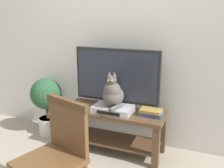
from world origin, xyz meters
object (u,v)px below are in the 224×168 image
at_px(wooden_chair, 57,150).
at_px(potted_plant, 46,100).
at_px(tv_stand, 114,123).
at_px(media_box, 113,109).
at_px(cat, 113,94).
at_px(tv, 117,77).
at_px(book_stack, 151,112).

bearing_deg(wooden_chair, potted_plant, 129.61).
xyz_separation_m(tv_stand, potted_plant, (-0.96, 0.07, 0.13)).
distance_m(media_box, cat, 0.18).
distance_m(tv, media_box, 0.35).
height_order(book_stack, potted_plant, potted_plant).
xyz_separation_m(wooden_chair, book_stack, (0.49, 1.01, 0.00)).
bearing_deg(tv_stand, cat, -75.10).
distance_m(tv_stand, wooden_chair, 1.04).
distance_m(tv, wooden_chair, 1.16).
height_order(media_box, wooden_chair, wooden_chair).
relative_size(tv_stand, potted_plant, 1.53).
distance_m(media_box, wooden_chair, 0.97).
xyz_separation_m(tv_stand, wooden_chair, (-0.06, -1.02, 0.19)).
relative_size(tv, potted_plant, 1.29).
relative_size(tv, wooden_chair, 1.07).
bearing_deg(tv_stand, media_box, -72.67).
distance_m(tv, book_stack, 0.55).
height_order(tv_stand, tv, tv).
distance_m(tv, cat, 0.21).
bearing_deg(potted_plant, cat, -7.84).
xyz_separation_m(tv_stand, tv, (0.00, 0.09, 0.51)).
distance_m(book_stack, potted_plant, 1.40).
distance_m(tv_stand, cat, 0.38).
height_order(tv_stand, wooden_chair, wooden_chair).
distance_m(media_box, book_stack, 0.42).
relative_size(media_box, potted_plant, 0.57).
bearing_deg(media_box, tv_stand, 107.33).
bearing_deg(tv_stand, potted_plant, 175.92).
height_order(wooden_chair, book_stack, wooden_chair).
height_order(cat, wooden_chair, cat).
relative_size(tv_stand, tv, 1.18).
height_order(tv_stand, cat, cat).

